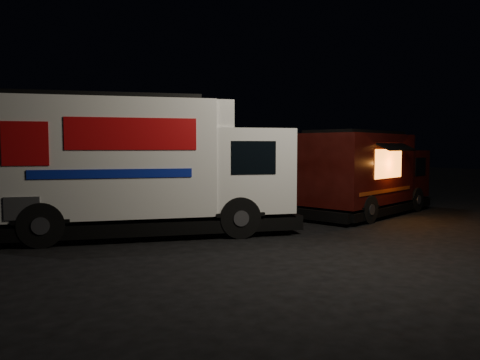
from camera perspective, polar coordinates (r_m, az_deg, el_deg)
ground at (r=12.56m, az=3.80°, el=-6.40°), size 80.00×80.00×0.00m
white_truck at (r=12.46m, az=-11.43°, el=1.70°), size 8.30×5.12×3.56m
red_truck at (r=16.40m, az=15.20°, el=0.83°), size 6.36×3.62×2.79m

